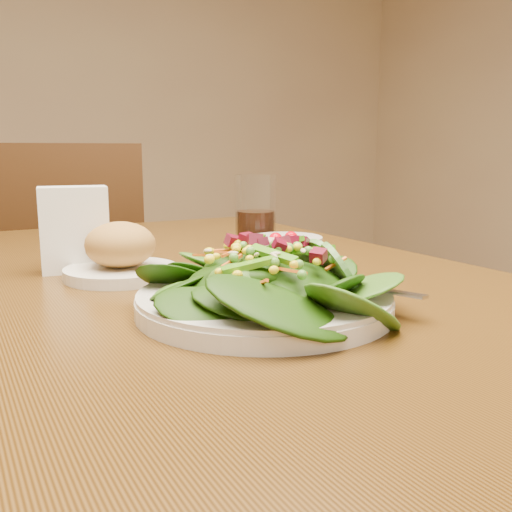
# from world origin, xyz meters

# --- Properties ---
(dining_table) EXTENTS (0.90, 1.40, 0.75)m
(dining_table) POSITION_xyz_m (0.00, 0.00, 0.65)
(dining_table) COLOR #543613
(dining_table) RESTS_ON ground_plane
(chair_far) EXTENTS (0.52, 0.52, 0.96)m
(chair_far) POSITION_xyz_m (0.02, 1.06, 0.51)
(chair_far) COLOR black
(chair_far) RESTS_ON ground_plane
(salad_plate) EXTENTS (0.31, 0.31, 0.09)m
(salad_plate) POSITION_xyz_m (0.01, -0.22, 0.78)
(salad_plate) COLOR silver
(salad_plate) RESTS_ON dining_table
(bread_plate) EXTENTS (0.17, 0.17, 0.09)m
(bread_plate) POSITION_xyz_m (-0.10, 0.05, 0.79)
(bread_plate) COLOR silver
(bread_plate) RESTS_ON dining_table
(tomato_bowl) EXTENTS (0.13, 0.13, 0.04)m
(tomato_bowl) POSITION_xyz_m (0.21, 0.08, 0.77)
(tomato_bowl) COLOR silver
(tomato_bowl) RESTS_ON dining_table
(drinking_glass) EXTENTS (0.08, 0.08, 0.14)m
(drinking_glass) POSITION_xyz_m (0.22, 0.21, 0.81)
(drinking_glass) COLOR silver
(drinking_glass) RESTS_ON dining_table
(napkin_holder) EXTENTS (0.11, 0.07, 0.14)m
(napkin_holder) POSITION_xyz_m (-0.15, 0.14, 0.82)
(napkin_holder) COLOR white
(napkin_holder) RESTS_ON dining_table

